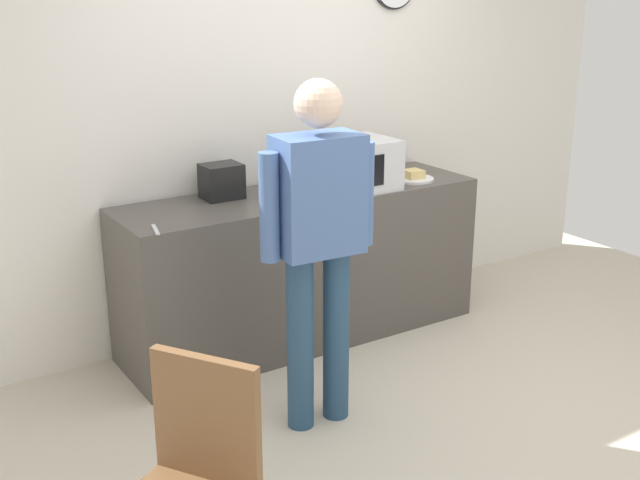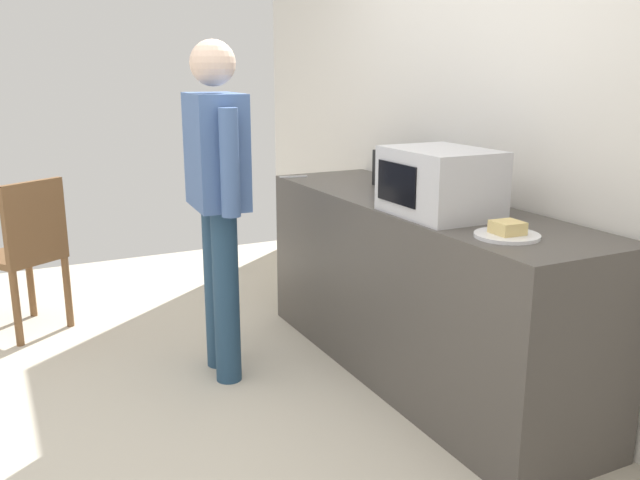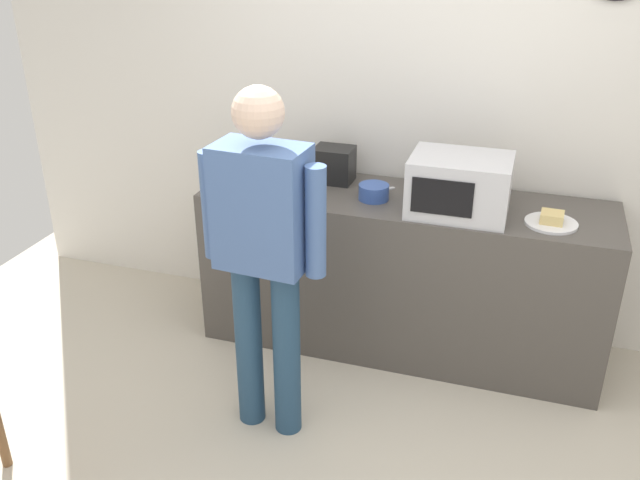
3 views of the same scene
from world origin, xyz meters
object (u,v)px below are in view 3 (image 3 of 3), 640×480
(spoon_utensil, at_px, (381,190))
(person_standing, at_px, (263,244))
(fork_utensil, at_px, (217,193))
(microwave, at_px, (459,185))
(sandwich_plate, at_px, (551,221))
(salad_bowl, at_px, (374,192))
(toaster, at_px, (334,164))

(spoon_utensil, xyz_separation_m, person_standing, (-0.31, -0.97, 0.08))
(fork_utensil, relative_size, person_standing, 0.10)
(microwave, distance_m, person_standing, 1.10)
(sandwich_plate, relative_size, person_standing, 0.15)
(microwave, xyz_separation_m, salad_bowl, (-0.45, 0.04, -0.11))
(sandwich_plate, xyz_separation_m, toaster, (-1.20, 0.25, 0.08))
(fork_utensil, bearing_deg, salad_bowl, 12.16)
(microwave, relative_size, fork_utensil, 2.94)
(microwave, xyz_separation_m, spoon_utensil, (-0.44, 0.17, -0.15))
(salad_bowl, height_order, fork_utensil, salad_bowl)
(fork_utensil, bearing_deg, microwave, 6.04)
(microwave, xyz_separation_m, sandwich_plate, (0.46, -0.01, -0.13))
(sandwich_plate, bearing_deg, fork_utensil, -175.87)
(microwave, distance_m, spoon_utensil, 0.50)
(sandwich_plate, xyz_separation_m, salad_bowl, (-0.92, 0.05, 0.02))
(sandwich_plate, height_order, spoon_utensil, sandwich_plate)
(salad_bowl, relative_size, person_standing, 0.10)
(spoon_utensil, bearing_deg, salad_bowl, -95.37)
(toaster, relative_size, fork_utensil, 1.29)
(microwave, bearing_deg, toaster, 161.70)
(sandwich_plate, bearing_deg, spoon_utensil, 168.48)
(toaster, distance_m, person_standing, 1.04)
(microwave, distance_m, salad_bowl, 0.47)
(microwave, bearing_deg, sandwich_plate, -1.25)
(spoon_utensil, bearing_deg, toaster, 166.81)
(toaster, bearing_deg, salad_bowl, -35.08)
(person_standing, bearing_deg, spoon_utensil, 72.32)
(toaster, bearing_deg, person_standing, -90.72)
(spoon_utensil, height_order, person_standing, person_standing)
(sandwich_plate, height_order, person_standing, person_standing)
(sandwich_plate, xyz_separation_m, fork_utensil, (-1.76, -0.13, -0.02))
(toaster, distance_m, spoon_utensil, 0.32)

